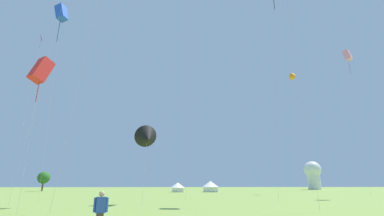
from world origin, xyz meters
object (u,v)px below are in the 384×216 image
object	(u,v)px
kite_red_box	(41,70)
kite_orange_delta	(294,77)
kite_pink_box	(347,55)
festival_tent_right	(210,186)
kite_purple_diamond	(39,47)
kite_blue_box	(61,13)
person_spectator	(100,214)
tree_distant_left	(44,178)
observatory_dome	(313,174)
festival_tent_left	(178,187)
kite_black_delta	(147,138)

from	to	relation	value
kite_red_box	kite_orange_delta	size ratio (longest dim) A/B	0.42
kite_pink_box	festival_tent_right	bearing A→B (deg)	124.48
kite_purple_diamond	kite_orange_delta	xyz separation A→B (m)	(57.09, 12.02, 0.72)
kite_red_box	kite_orange_delta	xyz separation A→B (m)	(41.74, 38.48, 17.31)
kite_blue_box	person_spectator	xyz separation A→B (m)	(13.06, -20.87, -23.94)
kite_orange_delta	tree_distant_left	bearing A→B (deg)	160.23
kite_orange_delta	person_spectator	world-z (taller)	kite_orange_delta
observatory_dome	kite_orange_delta	bearing A→B (deg)	-120.28
person_spectator	tree_distant_left	bearing A→B (deg)	116.27
person_spectator	observatory_dome	world-z (taller)	observatory_dome
kite_blue_box	festival_tent_right	distance (m)	53.43
festival_tent_left	festival_tent_right	bearing A→B (deg)	0.00
kite_purple_diamond	tree_distant_left	xyz separation A→B (m)	(-12.39, 36.99, -23.83)
kite_purple_diamond	festival_tent_left	bearing A→B (deg)	41.95
kite_pink_box	festival_tent_right	distance (m)	44.65
festival_tent_left	festival_tent_right	world-z (taller)	festival_tent_right
kite_red_box	festival_tent_left	bearing A→B (deg)	76.27
kite_blue_box	festival_tent_right	bearing A→B (deg)	57.16
festival_tent_right	observatory_dome	size ratio (longest dim) A/B	0.41
tree_distant_left	festival_tent_left	bearing A→B (deg)	-16.41
tree_distant_left	person_spectator	bearing A→B (deg)	-63.73
kite_orange_delta	kite_black_delta	world-z (taller)	kite_orange_delta
kite_red_box	kite_blue_box	world-z (taller)	kite_blue_box
kite_black_delta	festival_tent_left	size ratio (longest dim) A/B	2.23
person_spectator	kite_black_delta	bearing A→B (deg)	90.28
kite_purple_diamond	kite_blue_box	size ratio (longest dim) A/B	1.17
kite_orange_delta	festival_tent_right	distance (m)	36.15
kite_red_box	festival_tent_right	world-z (taller)	kite_red_box
kite_pink_box	person_spectator	distance (m)	51.66
person_spectator	observatory_dome	size ratio (longest dim) A/B	0.16
festival_tent_right	tree_distant_left	distance (m)	50.64
tree_distant_left	kite_red_box	bearing A→B (deg)	-66.39
kite_orange_delta	kite_blue_box	world-z (taller)	kite_orange_delta
festival_tent_left	observatory_dome	size ratio (longest dim) A/B	0.35
kite_pink_box	kite_black_delta	world-z (taller)	kite_pink_box
kite_blue_box	observatory_dome	bearing A→B (deg)	44.41
kite_orange_delta	person_spectator	xyz separation A→B (m)	(-33.35, -48.22, -27.62)
festival_tent_right	tree_distant_left	size ratio (longest dim) A/B	0.76
person_spectator	observatory_dome	bearing A→B (deg)	57.33
kite_orange_delta	festival_tent_left	world-z (taller)	kite_orange_delta
kite_orange_delta	tree_distant_left	world-z (taller)	kite_orange_delta
kite_pink_box	kite_purple_diamond	xyz separation A→B (m)	(-58.35, 6.29, 2.90)
kite_purple_diamond	kite_blue_box	world-z (taller)	kite_purple_diamond
kite_pink_box	observatory_dome	xyz separation A→B (m)	(23.43, 60.61, -18.84)
kite_black_delta	tree_distant_left	world-z (taller)	kite_black_delta
kite_pink_box	festival_tent_right	world-z (taller)	kite_pink_box
tree_distant_left	kite_blue_box	bearing A→B (deg)	-66.20
kite_red_box	kite_purple_diamond	distance (m)	34.79
kite_red_box	kite_blue_box	size ratio (longest dim) A/B	0.47
kite_black_delta	observatory_dome	world-z (taller)	observatory_dome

